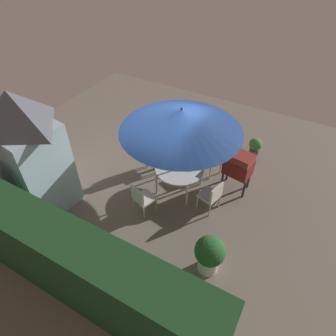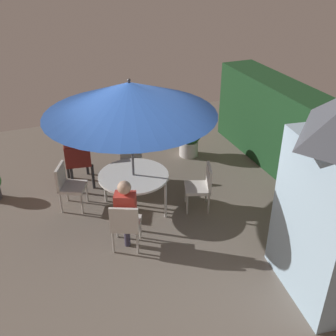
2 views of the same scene
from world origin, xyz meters
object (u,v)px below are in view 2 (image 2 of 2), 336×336
object	(u,v)px
patio_umbrella	(130,98)
chair_near_shed	(126,223)
patio_table	(134,177)
chair_far_side	(202,185)
potted_plant_by_grill	(189,134)
bbq_grill	(77,147)
chair_toward_house	(68,184)
chair_toward_hedge	(131,158)
person_in_red	(125,207)

from	to	relation	value
patio_umbrella	chair_near_shed	world-z (taller)	patio_umbrella
patio_table	patio_umbrella	bearing A→B (deg)	-172.87
patio_umbrella	chair_far_side	size ratio (longest dim) A/B	3.29
patio_umbrella	potted_plant_by_grill	size ratio (longest dim) A/B	3.04
bbq_grill	patio_table	bearing A→B (deg)	30.09
chair_toward_house	chair_toward_hedge	bearing A→B (deg)	110.79
patio_table	potted_plant_by_grill	xyz separation A→B (m)	(-1.67, 1.86, -0.15)
chair_near_shed	chair_toward_hedge	distance (m)	2.23
chair_near_shed	chair_toward_house	bearing A→B (deg)	-157.13
bbq_grill	chair_far_side	size ratio (longest dim) A/B	1.33
bbq_grill	chair_far_side	distance (m)	2.67
patio_table	person_in_red	bearing A→B (deg)	-24.12
chair_toward_house	chair_far_side	bearing A→B (deg)	67.77
patio_table	patio_umbrella	xyz separation A→B (m)	(-0.00, -0.00, 1.53)
patio_umbrella	chair_toward_house	distance (m)	2.12
chair_far_side	potted_plant_by_grill	distance (m)	2.20
patio_umbrella	bbq_grill	xyz separation A→B (m)	(-1.34, -0.78, -1.38)
bbq_grill	person_in_red	size ratio (longest dim) A/B	0.95
chair_far_side	patio_umbrella	bearing A→B (deg)	-109.51
chair_toward_house	bbq_grill	bearing A→B (deg)	156.41
patio_umbrella	bbq_grill	size ratio (longest dim) A/B	2.47
bbq_grill	chair_near_shed	world-z (taller)	bbq_grill
bbq_grill	potted_plant_by_grill	distance (m)	2.68
patio_umbrella	chair_toward_hedge	distance (m)	2.03
chair_toward_house	patio_umbrella	bearing A→B (deg)	65.01
potted_plant_by_grill	chair_far_side	bearing A→B (deg)	-17.60
patio_table	patio_umbrella	size ratio (longest dim) A/B	0.44
person_in_red	patio_umbrella	bearing A→B (deg)	155.88
bbq_grill	person_in_red	world-z (taller)	person_in_red
person_in_red	potted_plant_by_grill	bearing A→B (deg)	138.97
potted_plant_by_grill	patio_table	bearing A→B (deg)	-48.11
patio_table	patio_umbrella	world-z (taller)	patio_umbrella
chair_near_shed	bbq_grill	bearing A→B (deg)	-172.63
chair_toward_hedge	potted_plant_by_grill	xyz separation A→B (m)	(-0.61, 1.59, 0.03)
chair_toward_house	potted_plant_by_grill	size ratio (longest dim) A/B	0.92
chair_far_side	chair_toward_house	bearing A→B (deg)	-112.23
bbq_grill	chair_toward_house	distance (m)	0.95
chair_toward_hedge	potted_plant_by_grill	world-z (taller)	potted_plant_by_grill
patio_umbrella	potted_plant_by_grill	distance (m)	3.01
bbq_grill	potted_plant_by_grill	world-z (taller)	bbq_grill
patio_umbrella	chair_toward_hedge	world-z (taller)	patio_umbrella
patio_table	person_in_red	distance (m)	1.06
chair_far_side	chair_toward_hedge	size ratio (longest dim) A/B	1.00
chair_near_shed	chair_far_side	size ratio (longest dim) A/B	1.00
potted_plant_by_grill	person_in_red	world-z (taller)	person_in_red
patio_table	chair_far_side	world-z (taller)	chair_far_side
potted_plant_by_grill	chair_near_shed	bearing A→B (deg)	-40.63
chair_toward_hedge	chair_far_side	bearing A→B (deg)	32.00
bbq_grill	chair_near_shed	xyz separation A→B (m)	(2.39, 0.31, -0.33)
bbq_grill	chair_toward_hedge	size ratio (longest dim) A/B	1.33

